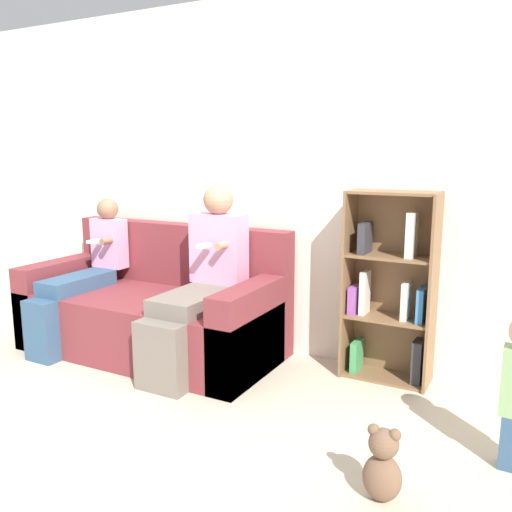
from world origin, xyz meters
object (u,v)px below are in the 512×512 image
Objects in this scene: child_seated at (82,274)px; bookshelf at (391,290)px; couch at (154,312)px; teddy_bear at (383,466)px; adult_seated at (200,277)px.

bookshelf is at bearing 12.05° from child_seated.
teddy_bear is at bearing -25.83° from couch.
teddy_bear is at bearing -76.03° from bookshelf.
teddy_bear is (0.32, -1.30, -0.43)m from bookshelf.
adult_seated is 1.26m from bookshelf.
child_seated is 3.24× the size of teddy_bear.
couch is 0.65m from child_seated.
child_seated is at bearing -166.52° from couch.
adult_seated is 1.01× the size of bookshelf.
child_seated reaches higher than teddy_bear.
child_seated is (-1.06, -0.05, -0.08)m from adult_seated.
bookshelf reaches higher than couch.
couch is at bearing -168.44° from bookshelf.
adult_seated is at bearing 149.99° from teddy_bear.
adult_seated reaches higher than teddy_bear.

